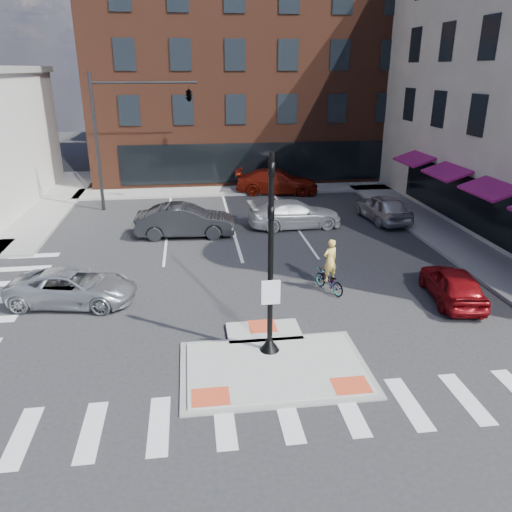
{
  "coord_description": "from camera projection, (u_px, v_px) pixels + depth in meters",
  "views": [
    {
      "loc": [
        -2.17,
        -12.65,
        8.17
      ],
      "look_at": [
        0.0,
        3.55,
        2.0
      ],
      "focal_mm": 35.0,
      "sensor_mm": 36.0,
      "label": 1
    }
  ],
  "objects": [
    {
      "name": "bg_car_red",
      "position": [
        277.0,
        181.0,
        34.49
      ],
      "size": [
        5.98,
        3.31,
        1.64
      ],
      "primitive_type": "imported",
      "rotation": [
        0.0,
        0.0,
        1.38
      ],
      "color": "maroon",
      "rests_on": "ground"
    },
    {
      "name": "sidewalk_e",
      "position": [
        448.0,
        237.0,
        25.47
      ],
      "size": [
        3.0,
        24.0,
        0.15
      ],
      "primitive_type": "cube",
      "color": "gray",
      "rests_on": "ground"
    },
    {
      "name": "cyclist",
      "position": [
        329.0,
        274.0,
        19.25
      ],
      "size": [
        1.18,
        1.77,
        2.13
      ],
      "rotation": [
        0.0,
        0.0,
        3.54
      ],
      "color": "#3F3F44",
      "rests_on": "ground"
    },
    {
      "name": "bg_car_silver",
      "position": [
        382.0,
        208.0,
        28.22
      ],
      "size": [
        2.31,
        4.68,
        1.53
      ],
      "primitive_type": "imported",
      "rotation": [
        0.0,
        0.0,
        3.26
      ],
      "color": "silver",
      "rests_on": "ground"
    },
    {
      "name": "refuge_island",
      "position": [
        273.0,
        363.0,
        14.63
      ],
      "size": [
        5.4,
        4.65,
        0.13
      ],
      "color": "gray",
      "rests_on": "ground"
    },
    {
      "name": "ground",
      "position": [
        272.0,
        360.0,
        14.89
      ],
      "size": [
        120.0,
        120.0,
        0.0
      ],
      "primitive_type": "plane",
      "color": "#28282B",
      "rests_on": "ground"
    },
    {
      "name": "mast_arm_signal",
      "position": [
        164.0,
        104.0,
        28.95
      ],
      "size": [
        6.1,
        2.24,
        8.0
      ],
      "color": "black",
      "rests_on": "ground"
    },
    {
      "name": "white_pickup",
      "position": [
        295.0,
        214.0,
        27.1
      ],
      "size": [
        5.17,
        2.35,
        1.47
      ],
      "primitive_type": "imported",
      "rotation": [
        0.0,
        0.0,
        1.63
      ],
      "color": "silver",
      "rests_on": "ground"
    },
    {
      "name": "signal_pole",
      "position": [
        270.0,
        283.0,
        14.42
      ],
      "size": [
        0.6,
        0.6,
        5.98
      ],
      "color": "black",
      "rests_on": "refuge_island"
    },
    {
      "name": "bg_car_dark",
      "position": [
        185.0,
        221.0,
        25.6
      ],
      "size": [
        5.1,
        2.0,
        1.65
      ],
      "primitive_type": "imported",
      "rotation": [
        0.0,
        0.0,
        1.52
      ],
      "color": "#242529",
      "rests_on": "ground"
    },
    {
      "name": "sidewalk_n",
      "position": [
        263.0,
        189.0,
        35.63
      ],
      "size": [
        26.0,
        3.0,
        0.15
      ],
      "primitive_type": "cube",
      "color": "gray",
      "rests_on": "ground"
    },
    {
      "name": "silver_suv",
      "position": [
        73.0,
        287.0,
        18.29
      ],
      "size": [
        4.89,
        2.86,
        1.28
      ],
      "primitive_type": "imported",
      "rotation": [
        0.0,
        0.0,
        1.4
      ],
      "color": "#B7BBBF",
      "rests_on": "ground"
    },
    {
      "name": "red_sedan",
      "position": [
        453.0,
        284.0,
        18.51
      ],
      "size": [
        2.1,
        4.04,
        1.31
      ],
      "primitive_type": "imported",
      "rotation": [
        0.0,
        0.0,
        2.99
      ],
      "color": "maroon",
      "rests_on": "ground"
    },
    {
      "name": "building_far_right",
      "position": [
        273.0,
        86.0,
        63.96
      ],
      "size": [
        12.0,
        12.0,
        12.0
      ],
      "primitive_type": "cube",
      "color": "brown",
      "rests_on": "ground"
    },
    {
      "name": "building_far_left",
      "position": [
        171.0,
        96.0,
        60.84
      ],
      "size": [
        10.0,
        12.0,
        10.0
      ],
      "primitive_type": "cube",
      "color": "slate",
      "rests_on": "ground"
    },
    {
      "name": "building_n",
      "position": [
        246.0,
        73.0,
        42.17
      ],
      "size": [
        24.4,
        18.4,
        15.5
      ],
      "color": "#4B2417",
      "rests_on": "ground"
    }
  ]
}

